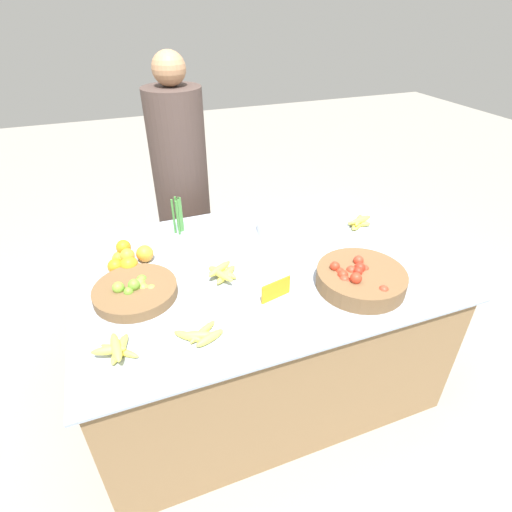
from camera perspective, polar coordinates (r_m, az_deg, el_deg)
ground_plane at (r=2.38m, az=0.00°, el=-15.84°), size 12.00×12.00×0.00m
market_table at (r=2.12m, az=0.00°, el=-9.38°), size 1.67×1.18×0.73m
lime_bowl at (r=1.76m, az=-16.82°, el=-4.77°), size 0.35×0.35×0.09m
tomato_basket at (r=1.79m, az=14.62°, el=-3.12°), size 0.39×0.39×0.12m
orange_pile at (r=1.95m, az=-17.88°, el=-0.29°), size 0.22×0.17×0.12m
metal_bowl at (r=2.16m, az=4.90°, el=4.30°), size 0.36×0.36×0.06m
price_sign at (r=1.67m, az=2.87°, el=-4.84°), size 0.14×0.04×0.09m
veg_bundle at (r=2.15m, az=-11.00°, el=5.72°), size 0.06×0.06×0.20m
banana_bunch_middle_left at (r=2.27m, az=14.48°, el=4.69°), size 0.15×0.12×0.06m
banana_bunch_middle_right at (r=1.52m, az=-8.04°, el=-11.16°), size 0.19×0.13×0.04m
banana_bunch_front_left at (r=1.80m, az=-4.85°, el=-2.35°), size 0.16×0.18×0.06m
banana_bunch_front_center at (r=1.53m, az=-19.21°, el=-12.41°), size 0.16×0.17×0.06m
vendor_person at (r=2.69m, az=-10.46°, el=8.89°), size 0.35×0.35×1.55m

